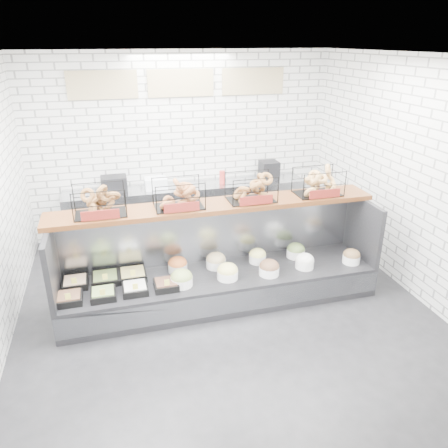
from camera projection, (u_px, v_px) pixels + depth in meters
name	position (u px, v px, depth m)	size (l,w,h in m)	color
ground	(227.00, 312.00, 5.44)	(5.50, 5.50, 0.00)	black
room_shell	(213.00, 138.00, 5.17)	(5.02, 5.51, 3.01)	white
display_case	(218.00, 276.00, 5.61)	(4.00, 0.90, 1.20)	black
bagel_shelf	(215.00, 194.00, 5.36)	(4.10, 0.50, 0.40)	#41200E
prep_counter	(188.00, 209.00, 7.42)	(4.00, 0.60, 1.20)	#93969B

